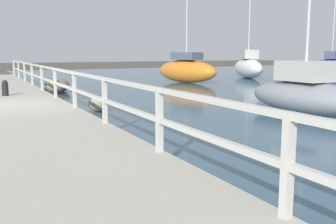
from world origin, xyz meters
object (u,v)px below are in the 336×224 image
at_px(sailboat_orange, 187,70).
at_px(sailboat_blue, 331,66).
at_px(mooring_bollard, 5,88).
at_px(sailboat_white, 248,67).
at_px(sailboat_gray, 305,94).

relative_size(sailboat_orange, sailboat_blue, 0.95).
distance_m(mooring_bollard, sailboat_white, 18.74).
xyz_separation_m(sailboat_white, sailboat_gray, (-9.29, -14.59, -0.18)).
bearing_deg(sailboat_blue, sailboat_gray, -157.83).
height_order(mooring_bollard, sailboat_gray, sailboat_gray).
height_order(mooring_bollard, sailboat_white, sailboat_white).
bearing_deg(sailboat_white, mooring_bollard, -134.02).
relative_size(sailboat_orange, sailboat_gray, 0.94).
bearing_deg(sailboat_orange, mooring_bollard, -171.97).
bearing_deg(sailboat_orange, sailboat_blue, -11.78).
relative_size(sailboat_gray, sailboat_blue, 1.01).
bearing_deg(sailboat_blue, sailboat_white, 160.32).
relative_size(mooring_bollard, sailboat_white, 0.08).
distance_m(sailboat_orange, sailboat_gray, 12.93).
distance_m(mooring_bollard, sailboat_orange, 12.13).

